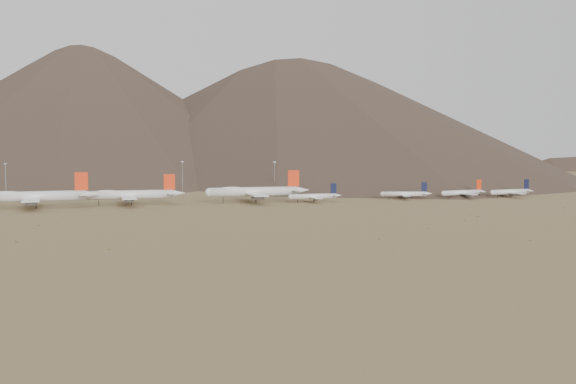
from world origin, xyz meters
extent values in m
plane|color=olive|center=(0.00, 0.00, 0.00)|extent=(3000.00, 3000.00, 0.00)
cylinder|color=silver|center=(-145.83, 23.41, 7.64)|extent=(63.12, 12.40, 6.49)
cone|color=silver|center=(-110.83, 26.74, 8.13)|extent=(11.80, 6.88, 5.84)
cube|color=silver|center=(-147.08, 23.29, 6.67)|extent=(15.45, 58.25, 0.81)
cube|color=silver|center=(-115.83, 26.26, 8.29)|extent=(7.70, 22.31, 0.39)
cube|color=red|center=(-117.08, 26.15, 16.64)|extent=(8.18, 1.35, 11.51)
cylinder|color=black|center=(-144.73, 25.14, 2.20)|extent=(0.52, 0.52, 4.39)
cylinder|color=black|center=(-144.42, 21.91, 2.20)|extent=(0.52, 0.52, 4.39)
ellipsoid|color=silver|center=(-162.08, 21.86, 9.42)|extent=(20.46, 6.75, 3.89)
cylinder|color=slate|center=(-148.17, 34.75, 5.06)|extent=(6.53, 3.50, 2.92)
cylinder|color=slate|center=(-145.99, 11.83, 5.06)|extent=(6.53, 3.50, 2.92)
cylinder|color=slate|center=(-149.15, 45.06, 5.06)|extent=(6.53, 3.50, 2.92)
cylinder|color=slate|center=(-145.01, 1.52, 5.06)|extent=(6.53, 3.50, 2.92)
cylinder|color=silver|center=(-87.05, 33.91, 6.89)|extent=(56.79, 8.13, 5.85)
sphere|color=silver|center=(-115.33, 32.76, 6.89)|extent=(5.73, 5.73, 5.73)
cone|color=silver|center=(-55.39, 35.18, 7.32)|extent=(10.39, 5.67, 5.26)
cube|color=silver|center=(-88.18, 33.86, 6.01)|extent=(11.14, 52.20, 0.73)
cube|color=silver|center=(-59.91, 35.00, 7.47)|extent=(5.89, 19.90, 0.35)
cube|color=red|center=(-61.04, 34.96, 15.00)|extent=(7.37, 0.82, 10.38)
cylinder|color=black|center=(-106.85, 33.11, 1.98)|extent=(0.38, 0.38, 3.96)
cylinder|color=black|center=(-85.98, 35.41, 1.98)|extent=(0.47, 0.47, 3.96)
cylinder|color=black|center=(-85.86, 32.49, 1.98)|extent=(0.47, 0.47, 3.96)
ellipsoid|color=silver|center=(-101.76, 33.31, 8.49)|extent=(18.27, 5.11, 3.51)
cylinder|color=slate|center=(-88.60, 44.23, 4.56)|extent=(5.76, 2.86, 2.63)
cylinder|color=slate|center=(-87.77, 23.49, 4.56)|extent=(5.76, 2.86, 2.63)
cylinder|color=slate|center=(-88.98, 53.56, 4.56)|extent=(5.76, 2.86, 2.63)
cylinder|color=slate|center=(-87.39, 14.16, 4.56)|extent=(5.76, 2.86, 2.63)
cylinder|color=silver|center=(-3.69, 35.65, 7.46)|extent=(61.56, 9.36, 6.34)
sphere|color=silver|center=(-34.31, 34.14, 7.46)|extent=(6.21, 6.21, 6.21)
cone|color=silver|center=(30.61, 37.35, 7.94)|extent=(11.31, 6.24, 5.70)
cube|color=silver|center=(-4.92, 35.59, 6.51)|extent=(12.58, 56.63, 0.79)
cube|color=silver|center=(25.71, 37.11, 8.09)|extent=(6.57, 21.61, 0.38)
cube|color=red|center=(24.48, 37.05, 16.25)|extent=(7.99, 0.96, 11.24)
cylinder|color=black|center=(-25.13, 34.59, 2.15)|extent=(0.41, 0.41, 4.29)
cylinder|color=black|center=(-2.54, 37.30, 2.15)|extent=(0.51, 0.51, 4.29)
cylinder|color=black|center=(-2.39, 34.13, 2.15)|extent=(0.51, 0.51, 4.29)
ellipsoid|color=silver|center=(-19.61, 34.87, 9.20)|extent=(19.83, 5.72, 3.80)
cylinder|color=slate|center=(-5.47, 46.82, 4.94)|extent=(6.27, 3.15, 2.85)
cylinder|color=slate|center=(-4.36, 24.36, 4.94)|extent=(6.27, 3.15, 2.85)
cylinder|color=slate|center=(-5.97, 56.93, 4.94)|extent=(6.27, 3.15, 2.85)
cylinder|color=slate|center=(-3.86, 14.26, 4.94)|extent=(6.27, 3.15, 2.85)
cylinder|color=silver|center=(36.24, 27.56, 4.18)|extent=(32.66, 6.40, 3.53)
sphere|color=silver|center=(20.07, 26.12, 4.18)|extent=(3.46, 3.46, 3.46)
cone|color=silver|center=(54.36, 29.18, 4.44)|extent=(6.10, 3.68, 3.17)
cube|color=silver|center=(35.60, 27.50, 3.65)|extent=(7.65, 28.19, 0.44)
cube|color=silver|center=(51.77, 28.95, 4.53)|extent=(3.85, 10.80, 0.21)
cube|color=black|center=(51.12, 28.89, 9.42)|extent=(4.23, 0.69, 6.96)
cylinder|color=black|center=(24.92, 26.55, 1.21)|extent=(0.37, 0.37, 2.41)
cylinder|color=black|center=(36.81, 28.50, 1.21)|extent=(0.46, 0.46, 2.41)
cylinder|color=black|center=(36.97, 26.74, 1.21)|extent=(0.46, 0.46, 2.41)
cylinder|color=slate|center=(34.90, 35.27, 2.77)|extent=(3.38, 1.87, 1.59)
cylinder|color=slate|center=(36.29, 19.74, 2.77)|extent=(3.38, 1.87, 1.59)
cylinder|color=silver|center=(106.11, 35.85, 4.03)|extent=(31.46, 9.26, 3.41)
sphere|color=silver|center=(90.70, 38.81, 4.03)|extent=(3.34, 3.34, 3.34)
cone|color=silver|center=(123.36, 32.54, 4.29)|extent=(6.12, 4.08, 3.07)
cube|color=silver|center=(105.49, 35.97, 3.52)|extent=(10.00, 27.36, 0.43)
cube|color=silver|center=(120.90, 33.02, 4.38)|extent=(4.70, 10.57, 0.20)
cube|color=black|center=(120.28, 33.13, 9.10)|extent=(4.06, 1.07, 6.72)
cylinder|color=black|center=(95.32, 37.92, 1.17)|extent=(0.36, 0.36, 2.33)
cylinder|color=black|center=(106.88, 36.57, 1.17)|extent=(0.45, 0.45, 2.33)
cylinder|color=black|center=(106.56, 34.90, 1.17)|extent=(0.45, 0.45, 2.33)
cylinder|color=slate|center=(106.91, 43.37, 2.68)|extent=(3.37, 2.10, 1.53)
cylinder|color=slate|center=(104.07, 28.57, 2.68)|extent=(3.37, 2.10, 1.53)
cylinder|color=silver|center=(150.43, 34.06, 4.36)|extent=(33.83, 11.62, 3.68)
sphere|color=silver|center=(133.96, 30.04, 4.36)|extent=(3.61, 3.61, 3.61)
cone|color=silver|center=(168.89, 38.57, 4.64)|extent=(6.72, 4.67, 3.31)
cube|color=silver|center=(149.77, 33.90, 3.81)|extent=(12.17, 29.53, 0.46)
cube|color=silver|center=(166.25, 37.92, 4.73)|extent=(5.59, 11.46, 0.22)
cube|color=red|center=(165.59, 37.76, 9.84)|extent=(4.36, 1.37, 7.27)
cylinder|color=black|center=(138.90, 31.25, 1.26)|extent=(0.39, 0.39, 2.52)
cylinder|color=black|center=(150.87, 35.12, 1.26)|extent=(0.48, 0.48, 2.52)
cylinder|color=black|center=(151.31, 33.33, 1.26)|extent=(0.48, 0.48, 2.52)
cylinder|color=slate|center=(147.84, 41.81, 2.90)|extent=(3.69, 2.41, 1.66)
cylinder|color=slate|center=(151.71, 25.99, 2.90)|extent=(3.69, 2.41, 1.66)
cylinder|color=silver|center=(189.48, 34.63, 4.32)|extent=(33.62, 10.54, 3.65)
sphere|color=silver|center=(173.05, 31.14, 4.32)|extent=(3.57, 3.57, 3.57)
cone|color=silver|center=(207.89, 38.53, 4.59)|extent=(6.60, 4.47, 3.28)
cube|color=silver|center=(188.83, 34.49, 3.77)|extent=(11.24, 29.29, 0.46)
cube|color=silver|center=(205.26, 37.98, 4.68)|extent=(5.23, 11.33, 0.22)
cube|color=black|center=(204.60, 37.84, 9.74)|extent=(4.34, 1.23, 7.20)
cylinder|color=black|center=(177.98, 32.19, 1.25)|extent=(0.38, 0.38, 2.50)
cylinder|color=black|center=(189.95, 35.66, 1.25)|extent=(0.48, 0.48, 2.50)
cylinder|color=black|center=(190.33, 33.88, 1.25)|extent=(0.48, 0.48, 2.50)
cylinder|color=slate|center=(187.15, 42.38, 2.87)|extent=(3.63, 2.30, 1.64)
cylinder|color=slate|center=(190.50, 26.60, 2.87)|extent=(3.63, 2.30, 1.64)
cube|color=#9C876A|center=(30.00, 120.00, 4.00)|extent=(8.00, 8.00, 8.00)
cube|color=slate|center=(30.00, 120.00, 10.00)|extent=(6.00, 6.00, 4.00)
cylinder|color=gray|center=(-176.22, 114.33, 12.50)|extent=(0.50, 0.50, 25.00)
cube|color=gray|center=(-176.22, 114.33, 25.30)|extent=(2.00, 0.60, 0.80)
cylinder|color=gray|center=(-45.22, 130.16, 12.50)|extent=(0.50, 0.50, 25.00)
cube|color=gray|center=(-45.22, 130.16, 25.30)|extent=(2.00, 0.60, 0.80)
cylinder|color=gray|center=(25.64, 108.44, 12.50)|extent=(0.50, 0.50, 25.00)
cube|color=gray|center=(25.64, 108.44, 25.30)|extent=(2.00, 0.60, 0.80)
cylinder|color=gray|center=(134.68, 135.44, 12.50)|extent=(0.50, 0.50, 25.00)
cube|color=gray|center=(134.68, 135.44, 25.30)|extent=(2.00, 0.60, 0.80)
cylinder|color=gray|center=(186.62, 133.61, 12.50)|extent=(0.50, 0.50, 25.00)
cube|color=gray|center=(186.62, 133.61, 25.30)|extent=(2.00, 0.60, 0.80)
ellipsoid|color=olive|center=(103.59, -81.28, 0.41)|extent=(1.06, 1.06, 0.82)
ellipsoid|color=olive|center=(-132.65, -70.84, 0.29)|extent=(1.03, 1.03, 0.57)
ellipsoid|color=olive|center=(-95.97, -159.68, 0.29)|extent=(1.05, 1.05, 0.58)
ellipsoid|color=olive|center=(132.07, -106.53, 0.16)|extent=(0.50, 0.50, 0.32)
ellipsoid|color=olive|center=(181.93, -44.16, 0.26)|extent=(0.80, 0.80, 0.52)
ellipsoid|color=olive|center=(86.73, -98.62, 0.23)|extent=(0.55, 0.55, 0.45)
ellipsoid|color=olive|center=(-134.88, -129.27, 0.44)|extent=(1.00, 1.00, 0.88)
ellipsoid|color=olive|center=(15.69, -104.04, 0.22)|extent=(0.58, 0.58, 0.43)
ellipsoid|color=olive|center=(-21.31, -134.92, 0.14)|extent=(0.56, 0.56, 0.28)
ellipsoid|color=olive|center=(103.31, -72.23, 0.21)|extent=(0.79, 0.79, 0.43)
ellipsoid|color=olive|center=(51.41, -34.51, 0.19)|extent=(0.58, 0.58, 0.37)
ellipsoid|color=olive|center=(18.05, -156.63, 0.33)|extent=(0.88, 0.88, 0.66)
ellipsoid|color=olive|center=(80.64, -172.95, 0.28)|extent=(0.62, 0.62, 0.56)
ellipsoid|color=olive|center=(-124.53, -33.97, 0.24)|extent=(0.74, 0.74, 0.49)
ellipsoid|color=olive|center=(161.42, -75.67, 0.23)|extent=(0.79, 0.79, 0.45)
ellipsoid|color=olive|center=(54.26, -124.85, 0.24)|extent=(0.86, 0.86, 0.48)
camera|label=1|loc=(-88.57, -450.52, 43.81)|focal=45.00mm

